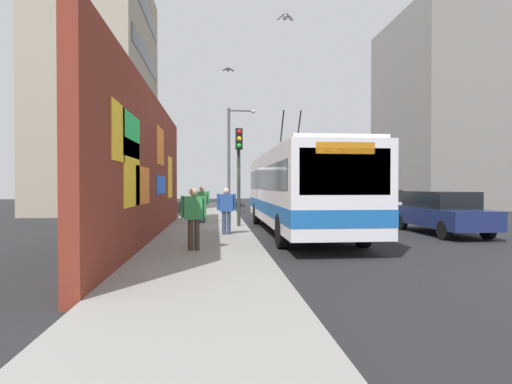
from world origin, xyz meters
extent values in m
plane|color=#232326|center=(0.00, 0.00, 0.00)|extent=(80.00, 80.00, 0.00)
cube|color=gray|center=(0.00, 1.60, 0.07)|extent=(48.00, 3.20, 0.15)
cube|color=maroon|center=(-3.60, 3.35, 2.34)|extent=(14.80, 0.30, 4.68)
cube|color=orange|center=(-2.37, 3.19, 3.17)|extent=(1.72, 0.02, 1.30)
cube|color=yellow|center=(-8.65, 3.19, 2.87)|extent=(1.09, 0.02, 1.17)
cube|color=yellow|center=(0.64, 3.19, 2.15)|extent=(1.52, 0.02, 1.71)
cube|color=blue|center=(-2.24, 3.19, 1.82)|extent=(2.19, 0.02, 0.63)
cube|color=orange|center=(-5.88, 3.19, 1.80)|extent=(2.04, 0.02, 1.00)
cube|color=yellow|center=(-7.28, 3.19, 2.08)|extent=(1.81, 0.02, 1.53)
cube|color=green|center=(-7.31, 3.19, 2.94)|extent=(1.92, 0.02, 1.00)
cube|color=#9E937F|center=(12.69, 9.20, 8.22)|extent=(11.62, 6.13, 16.44)
cube|color=black|center=(12.69, 6.11, 4.40)|extent=(9.88, 0.04, 1.10)
cube|color=black|center=(12.69, 6.11, 7.60)|extent=(9.88, 0.04, 1.10)
cube|color=black|center=(12.69, 6.11, 10.80)|extent=(9.88, 0.04, 1.10)
cube|color=black|center=(12.69, 6.11, 14.00)|extent=(9.88, 0.04, 1.10)
cube|color=gray|center=(15.52, -17.00, 7.73)|extent=(11.10, 7.44, 15.47)
cube|color=black|center=(15.52, -20.74, 4.40)|extent=(9.44, 0.04, 1.10)
cube|color=black|center=(15.52, -20.74, 7.60)|extent=(9.44, 0.04, 1.10)
cube|color=black|center=(15.52, -20.74, 10.80)|extent=(9.44, 0.04, 1.10)
cube|color=silver|center=(-1.61, -1.80, 1.70)|extent=(11.75, 2.62, 2.50)
cube|color=silver|center=(-1.61, -1.80, 3.01)|extent=(11.28, 2.41, 0.12)
cube|color=#1959A5|center=(-1.61, -1.80, 1.00)|extent=(11.77, 2.64, 0.44)
cube|color=black|center=(-7.46, -1.80, 2.14)|extent=(0.04, 2.22, 1.12)
cube|color=black|center=(-1.61, -1.80, 2.07)|extent=(10.81, 2.65, 0.80)
cube|color=orange|center=(-7.45, -1.80, 2.70)|extent=(0.06, 1.44, 0.28)
cylinder|color=black|center=(0.16, -2.15, 3.85)|extent=(1.43, 0.06, 2.00)
cylinder|color=black|center=(0.16, -1.45, 3.85)|extent=(1.43, 0.06, 2.00)
cylinder|color=black|center=(-5.37, -2.99, 0.50)|extent=(1.00, 0.28, 1.00)
cylinder|color=black|center=(-5.37, -0.61, 0.50)|extent=(1.00, 0.28, 1.00)
cylinder|color=black|center=(2.15, -2.99, 0.50)|extent=(1.00, 0.28, 1.00)
cylinder|color=black|center=(2.15, -0.61, 0.50)|extent=(1.00, 0.28, 1.00)
cube|color=navy|center=(-2.46, -7.00, 0.65)|extent=(4.79, 1.73, 0.66)
cube|color=black|center=(-2.37, -7.00, 1.28)|extent=(2.88, 1.56, 0.60)
cylinder|color=black|center=(-4.05, -7.77, 0.32)|extent=(0.64, 0.22, 0.64)
cylinder|color=black|center=(-4.05, -6.23, 0.32)|extent=(0.64, 0.22, 0.64)
cylinder|color=black|center=(-0.88, -7.77, 0.32)|extent=(0.64, 0.22, 0.64)
cylinder|color=black|center=(-0.88, -6.23, 0.32)|extent=(0.64, 0.22, 0.64)
cube|color=white|center=(3.66, -7.00, 0.65)|extent=(4.24, 1.86, 0.66)
cube|color=black|center=(3.75, -7.00, 1.28)|extent=(2.54, 1.67, 0.60)
cylinder|color=black|center=(2.26, -7.83, 0.32)|extent=(0.64, 0.22, 0.64)
cylinder|color=black|center=(2.26, -6.17, 0.32)|extent=(0.64, 0.22, 0.64)
cylinder|color=black|center=(5.06, -7.83, 0.32)|extent=(0.64, 0.22, 0.64)
cylinder|color=black|center=(5.06, -6.17, 0.32)|extent=(0.64, 0.22, 0.64)
cube|color=#B7B7BC|center=(9.33, -7.00, 0.65)|extent=(4.42, 1.75, 0.66)
cube|color=black|center=(9.42, -7.00, 1.28)|extent=(2.65, 1.57, 0.60)
cylinder|color=black|center=(7.87, -7.77, 0.32)|extent=(0.64, 0.22, 0.64)
cylinder|color=black|center=(7.87, -6.23, 0.32)|extent=(0.64, 0.22, 0.64)
cylinder|color=black|center=(10.79, -7.77, 0.32)|extent=(0.64, 0.22, 0.64)
cylinder|color=black|center=(10.79, -6.23, 0.32)|extent=(0.64, 0.22, 0.64)
cylinder|color=#3F3326|center=(-6.42, 1.75, 0.54)|extent=(0.14, 0.14, 0.79)
cylinder|color=#3F3326|center=(-6.42, 1.91, 0.54)|extent=(0.14, 0.14, 0.79)
cube|color=#338C4C|center=(-6.42, 1.83, 1.23)|extent=(0.22, 0.46, 0.59)
cylinder|color=#338C4C|center=(-6.42, 1.55, 1.26)|extent=(0.09, 0.09, 0.56)
cylinder|color=#338C4C|center=(-6.42, 2.11, 1.26)|extent=(0.09, 0.09, 0.56)
sphere|color=tan|center=(-6.42, 1.83, 1.63)|extent=(0.21, 0.21, 0.21)
cylinder|color=#2D3F59|center=(-3.04, 0.84, 0.54)|extent=(0.14, 0.14, 0.78)
cylinder|color=#2D3F59|center=(-3.04, 1.00, 0.54)|extent=(0.14, 0.14, 0.78)
cube|color=#264C99|center=(-3.04, 0.92, 1.22)|extent=(0.22, 0.45, 0.58)
cylinder|color=#264C99|center=(-3.04, 0.64, 1.25)|extent=(0.09, 0.09, 0.55)
cylinder|color=#264C99|center=(-3.04, 1.20, 1.25)|extent=(0.09, 0.09, 0.55)
sphere|color=beige|center=(-3.04, 0.92, 1.61)|extent=(0.21, 0.21, 0.21)
cylinder|color=#2D3F59|center=(1.40, 1.81, 0.55)|extent=(0.14, 0.14, 0.80)
cylinder|color=#2D3F59|center=(1.40, 1.97, 0.55)|extent=(0.14, 0.14, 0.80)
cube|color=#338C4C|center=(1.40, 1.89, 1.24)|extent=(0.22, 0.46, 0.60)
cylinder|color=#338C4C|center=(1.40, 1.61, 1.27)|extent=(0.09, 0.09, 0.57)
cylinder|color=#338C4C|center=(1.40, 2.17, 1.27)|extent=(0.09, 0.09, 0.57)
sphere|color=tan|center=(1.40, 1.89, 1.65)|extent=(0.22, 0.22, 0.22)
cylinder|color=#2D382D|center=(-0.26, 0.35, 2.13)|extent=(0.14, 0.14, 3.96)
cube|color=black|center=(-0.48, 0.35, 3.66)|extent=(0.20, 0.28, 0.84)
sphere|color=red|center=(-0.59, 0.35, 3.94)|extent=(0.18, 0.18, 0.18)
sphere|color=yellow|center=(-0.59, 0.35, 3.66)|extent=(0.18, 0.18, 0.18)
sphere|color=green|center=(-0.59, 0.35, 3.38)|extent=(0.18, 0.18, 0.18)
cylinder|color=#4C4C51|center=(9.73, 0.45, 3.45)|extent=(0.18, 0.18, 6.61)
cylinder|color=#4C4C51|center=(9.73, -0.34, 6.61)|extent=(0.10, 1.58, 0.10)
ellipsoid|color=silver|center=(9.73, -1.13, 6.56)|extent=(0.44, 0.28, 0.20)
ellipsoid|color=#47474C|center=(3.22, 0.67, 7.41)|extent=(0.32, 0.14, 0.12)
cube|color=#47474C|center=(3.22, 0.53, 7.44)|extent=(0.20, 0.26, 0.15)
cube|color=#47474C|center=(3.22, 0.81, 7.44)|extent=(0.20, 0.26, 0.15)
ellipsoid|color=gray|center=(-3.96, -0.93, 7.13)|extent=(0.32, 0.14, 0.12)
cube|color=gray|center=(-3.96, -1.07, 7.16)|extent=(0.20, 0.23, 0.19)
cube|color=gray|center=(-3.96, -0.79, 7.16)|extent=(0.20, 0.23, 0.19)
camera|label=1|loc=(-17.15, 1.26, 1.81)|focal=29.32mm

